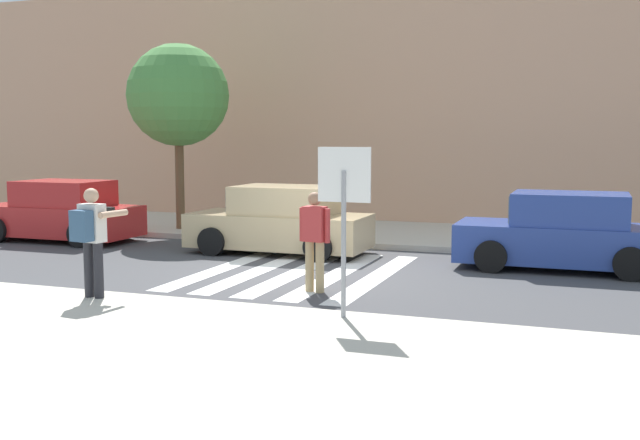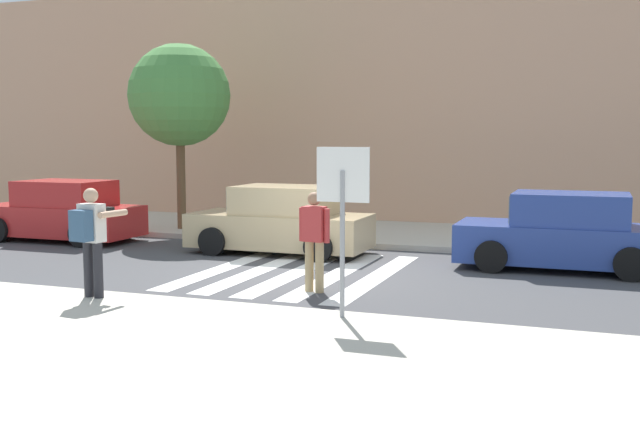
{
  "view_description": "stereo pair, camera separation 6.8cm",
  "coord_description": "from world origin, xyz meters",
  "px_view_note": "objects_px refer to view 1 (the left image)",
  "views": [
    {
      "loc": [
        5.39,
        -13.33,
        2.65
      ],
      "look_at": [
        0.6,
        -0.2,
        1.1
      ],
      "focal_mm": 42.0,
      "sensor_mm": 36.0,
      "label": 1
    },
    {
      "loc": [
        5.45,
        -13.31,
        2.65
      ],
      "look_at": [
        0.6,
        -0.2,
        1.1
      ],
      "focal_mm": 42.0,
      "sensor_mm": 36.0,
      "label": 2
    }
  ],
  "objects_px": {
    "parked_car_blue": "(563,234)",
    "parked_car_tan": "(281,222)",
    "photographer_with_backpack": "(91,233)",
    "street_tree_west": "(178,96)",
    "parked_car_red": "(61,213)",
    "pedestrian_crossing": "(315,236)",
    "stop_sign": "(344,194)"
  },
  "relations": [
    {
      "from": "parked_car_tan",
      "to": "pedestrian_crossing",
      "type": "bearing_deg",
      "value": -59.32
    },
    {
      "from": "photographer_with_backpack",
      "to": "parked_car_tan",
      "type": "distance_m",
      "value": 6.05
    },
    {
      "from": "stop_sign",
      "to": "street_tree_west",
      "type": "bearing_deg",
      "value": 132.36
    },
    {
      "from": "parked_car_tan",
      "to": "parked_car_blue",
      "type": "bearing_deg",
      "value": -0.0
    },
    {
      "from": "stop_sign",
      "to": "street_tree_west",
      "type": "relative_size",
      "value": 0.47
    },
    {
      "from": "pedestrian_crossing",
      "to": "street_tree_west",
      "type": "bearing_deg",
      "value": 135.68
    },
    {
      "from": "parked_car_blue",
      "to": "photographer_with_backpack",
      "type": "bearing_deg",
      "value": -138.61
    },
    {
      "from": "photographer_with_backpack",
      "to": "parked_car_red",
      "type": "bearing_deg",
      "value": 132.3
    },
    {
      "from": "photographer_with_backpack",
      "to": "parked_car_red",
      "type": "height_order",
      "value": "photographer_with_backpack"
    },
    {
      "from": "stop_sign",
      "to": "parked_car_blue",
      "type": "bearing_deg",
      "value": 65.11
    },
    {
      "from": "parked_car_blue",
      "to": "parked_car_red",
      "type": "bearing_deg",
      "value": 180.0
    },
    {
      "from": "photographer_with_backpack",
      "to": "parked_car_red",
      "type": "xyz_separation_m",
      "value": [
        -5.46,
        6.0,
        -0.44
      ]
    },
    {
      "from": "photographer_with_backpack",
      "to": "parked_car_tan",
      "type": "relative_size",
      "value": 0.42
    },
    {
      "from": "parked_car_red",
      "to": "parked_car_tan",
      "type": "height_order",
      "value": "same"
    },
    {
      "from": "photographer_with_backpack",
      "to": "pedestrian_crossing",
      "type": "height_order",
      "value": "photographer_with_backpack"
    },
    {
      "from": "photographer_with_backpack",
      "to": "street_tree_west",
      "type": "height_order",
      "value": "street_tree_west"
    },
    {
      "from": "parked_car_tan",
      "to": "street_tree_west",
      "type": "relative_size",
      "value": 0.82
    },
    {
      "from": "parked_car_tan",
      "to": "street_tree_west",
      "type": "xyz_separation_m",
      "value": [
        -3.97,
        2.29,
        3.04
      ]
    },
    {
      "from": "parked_car_red",
      "to": "stop_sign",
      "type": "bearing_deg",
      "value": -31.45
    },
    {
      "from": "photographer_with_backpack",
      "to": "pedestrian_crossing",
      "type": "distance_m",
      "value": 3.65
    },
    {
      "from": "parked_car_tan",
      "to": "street_tree_west",
      "type": "distance_m",
      "value": 5.5
    },
    {
      "from": "parked_car_blue",
      "to": "parked_car_tan",
      "type": "bearing_deg",
      "value": 180.0
    },
    {
      "from": "street_tree_west",
      "to": "parked_car_red",
      "type": "bearing_deg",
      "value": -133.16
    },
    {
      "from": "stop_sign",
      "to": "parked_car_red",
      "type": "distance_m",
      "value": 11.26
    },
    {
      "from": "parked_car_tan",
      "to": "photographer_with_backpack",
      "type": "bearing_deg",
      "value": -96.2
    },
    {
      "from": "photographer_with_backpack",
      "to": "street_tree_west",
      "type": "bearing_deg",
      "value": 111.81
    },
    {
      "from": "pedestrian_crossing",
      "to": "stop_sign",
      "type": "bearing_deg",
      "value": -59.76
    },
    {
      "from": "pedestrian_crossing",
      "to": "parked_car_blue",
      "type": "xyz_separation_m",
      "value": [
        3.92,
        3.77,
        -0.25
      ]
    },
    {
      "from": "parked_car_tan",
      "to": "stop_sign",
      "type": "bearing_deg",
      "value": -59.48
    },
    {
      "from": "stop_sign",
      "to": "pedestrian_crossing",
      "type": "bearing_deg",
      "value": 120.24
    },
    {
      "from": "parked_car_red",
      "to": "street_tree_west",
      "type": "distance_m",
      "value": 4.37
    },
    {
      "from": "parked_car_blue",
      "to": "stop_sign",
      "type": "bearing_deg",
      "value": -114.89
    }
  ]
}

